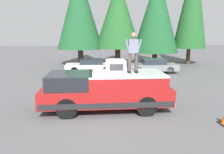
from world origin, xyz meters
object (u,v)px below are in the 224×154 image
(compressor_unit, at_px, (116,66))
(person_on_truck_bed, at_px, (133,52))
(parked_car_white, at_px, (91,66))
(parked_car_grey, at_px, (153,66))
(pickup_truck, at_px, (106,90))

(compressor_unit, bearing_deg, person_on_truck_bed, -104.74)
(compressor_unit, distance_m, parked_car_white, 8.74)
(parked_car_grey, bearing_deg, pickup_truck, 152.07)
(pickup_truck, height_order, compressor_unit, compressor_unit)
(person_on_truck_bed, relative_size, parked_car_white, 0.41)
(parked_car_grey, distance_m, parked_car_white, 5.23)
(compressor_unit, relative_size, person_on_truck_bed, 0.50)
(parked_car_grey, bearing_deg, parked_car_white, 85.12)
(pickup_truck, relative_size, parked_car_grey, 1.35)
(pickup_truck, bearing_deg, parked_car_grey, -27.93)
(pickup_truck, xyz_separation_m, compressor_unit, (0.12, -0.42, 1.05))
(person_on_truck_bed, height_order, parked_car_white, person_on_truck_bed)
(parked_car_white, bearing_deg, parked_car_grey, -94.88)
(compressor_unit, height_order, person_on_truck_bed, person_on_truck_bed)
(pickup_truck, height_order, parked_car_grey, pickup_truck)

